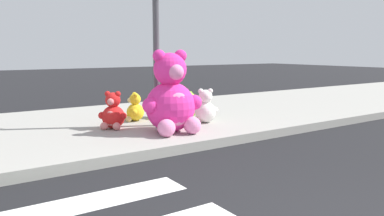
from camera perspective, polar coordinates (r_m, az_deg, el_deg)
name	(u,v)px	position (r m, az deg, el deg)	size (l,w,h in m)	color
sidewalk	(88,128)	(7.12, -15.45, -2.98)	(28.00, 4.40, 0.15)	#9E9B93
sign_pole	(156,28)	(6.64, -5.45, 11.86)	(0.56, 0.11, 3.20)	#4C4C51
plush_pink_large	(171,99)	(6.15, -3.14, 1.29)	(1.03, 0.92, 1.34)	#F22D93
plush_yellow	(134,110)	(7.23, -8.68, -0.23)	(0.38, 0.41, 0.54)	yellow
plush_white	(205,109)	(7.00, 2.02, -0.12)	(0.44, 0.46, 0.63)	white
plush_red	(113,114)	(6.59, -11.84, -0.83)	(0.46, 0.46, 0.64)	red
plush_tan	(158,107)	(7.49, -5.15, 0.22)	(0.39, 0.44, 0.57)	tan
plush_lime	(189,107)	(7.59, -0.39, 0.20)	(0.37, 0.36, 0.51)	#8CD133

